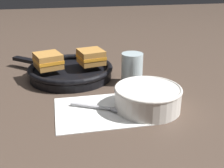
{
  "coord_description": "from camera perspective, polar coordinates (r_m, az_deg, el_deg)",
  "views": [
    {
      "loc": [
        -0.14,
        -0.7,
        0.33
      ],
      "look_at": [
        0.02,
        0.02,
        0.03
      ],
      "focal_mm": 45.0,
      "sensor_mm": 36.0,
      "label": 1
    }
  ],
  "objects": [
    {
      "name": "ground_plane",
      "position": [
        0.79,
        -1.45,
        -2.7
      ],
      "size": [
        4.0,
        4.0,
        0.0
      ],
      "primitive_type": "plane",
      "color": "#47382D"
    },
    {
      "name": "napkin",
      "position": [
        0.71,
        -2.49,
        -5.39
      ],
      "size": [
        0.23,
        0.19,
        0.0
      ],
      "color": "white",
      "rests_on": "ground_plane"
    },
    {
      "name": "soup_bowl",
      "position": [
        0.71,
        7.27,
        -2.57
      ],
      "size": [
        0.17,
        0.17,
        0.06
      ],
      "color": "silver",
      "rests_on": "ground_plane"
    },
    {
      "name": "spoon",
      "position": [
        0.71,
        -0.05,
        -5.05
      ],
      "size": [
        0.15,
        0.09,
        0.01
      ],
      "rotation": [
        0.0,
        0.0,
        -0.49
      ],
      "color": "#B7B7BC",
      "rests_on": "napkin"
    },
    {
      "name": "skillet",
      "position": [
        0.93,
        -8.48,
        2.58
      ],
      "size": [
        0.34,
        0.31,
        0.04
      ],
      "color": "black",
      "rests_on": "ground_plane"
    },
    {
      "name": "sandwich_near_left",
      "position": [
        0.93,
        -4.29,
        5.54
      ],
      "size": [
        0.09,
        0.1,
        0.05
      ],
      "rotation": [
        0.0,
        0.0,
        1.77
      ],
      "color": "#B27A38",
      "rests_on": "skillet"
    },
    {
      "name": "sandwich_near_right",
      "position": [
        0.91,
        -12.85,
        4.66
      ],
      "size": [
        0.1,
        0.1,
        0.05
      ],
      "rotation": [
        0.0,
        0.0,
        5.0
      ],
      "color": "#B27A38",
      "rests_on": "skillet"
    },
    {
      "name": "drinking_glass",
      "position": [
        0.87,
        4.09,
        3.14
      ],
      "size": [
        0.07,
        0.07,
        0.1
      ],
      "color": "silver",
      "rests_on": "ground_plane"
    }
  ]
}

